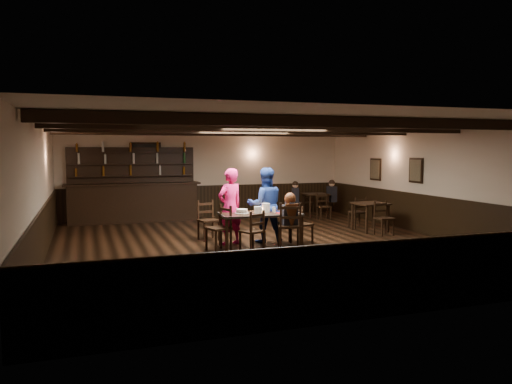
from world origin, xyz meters
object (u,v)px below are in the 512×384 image
object	(u,v)px
chair_near_left	(254,228)
bar_counter	(133,197)
woman_pink	(230,207)
cake	(242,211)
dining_table	(260,216)
man_blue	(265,205)
chair_near_right	(290,223)

from	to	relation	value
chair_near_left	bar_counter	world-z (taller)	bar_counter
woman_pink	cake	world-z (taller)	woman_pink
chair_near_left	dining_table	bearing A→B (deg)	60.36
dining_table	chair_near_left	xyz separation A→B (m)	(-0.33, -0.59, -0.16)
chair_near_left	bar_counter	size ratio (longest dim) A/B	0.23
cake	bar_counter	distance (m)	5.13
chair_near_left	bar_counter	distance (m)	5.77
chair_near_left	woman_pink	world-z (taller)	woman_pink
dining_table	woman_pink	bearing A→B (deg)	139.93
woman_pink	bar_counter	size ratio (longest dim) A/B	0.44
man_blue	bar_counter	world-z (taller)	bar_counter
chair_near_left	man_blue	distance (m)	1.29
dining_table	man_blue	xyz separation A→B (m)	(0.29, 0.48, 0.18)
chair_near_left	chair_near_right	bearing A→B (deg)	-0.47
bar_counter	cake	bearing A→B (deg)	-68.56
chair_near_left	woman_pink	xyz separation A→B (m)	(-0.22, 1.05, 0.34)
chair_near_left	cake	size ratio (longest dim) A/B	2.86
chair_near_left	man_blue	world-z (taller)	man_blue
cake	man_blue	bearing A→B (deg)	30.71
cake	bar_counter	xyz separation A→B (m)	(-1.87, 4.77, -0.07)
chair_near_right	woman_pink	distance (m)	1.49
man_blue	chair_near_left	bearing A→B (deg)	69.12
man_blue	bar_counter	distance (m)	5.06
chair_near_left	chair_near_right	size ratio (longest dim) A/B	0.86
dining_table	man_blue	size ratio (longest dim) A/B	1.06
chair_near_right	woman_pink	world-z (taller)	woman_pink
man_blue	bar_counter	bearing A→B (deg)	-49.94
chair_near_right	woman_pink	bearing A→B (deg)	133.71
chair_near_left	chair_near_right	distance (m)	0.80
chair_near_right	bar_counter	distance (m)	6.09
bar_counter	woman_pink	bearing A→B (deg)	-68.53
dining_table	chair_near_right	size ratio (longest dim) A/B	1.77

